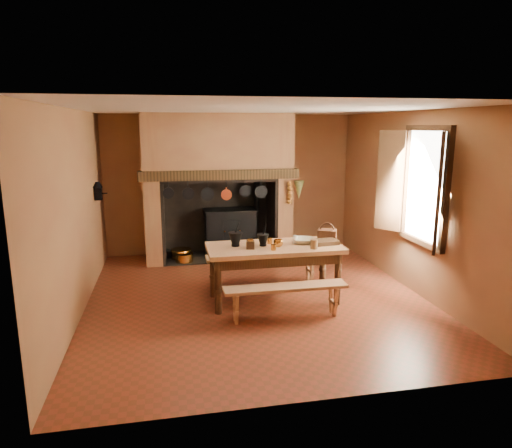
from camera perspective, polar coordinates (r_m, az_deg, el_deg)
The scene contains 28 objects.
floor at distance 7.07m, azimuth 0.01°, elevation -9.13°, with size 5.50×5.50×0.00m, color maroon.
ceiling at distance 6.59m, azimuth 0.01°, elevation 14.18°, with size 5.50×5.50×0.00m, color silver.
back_wall at distance 9.38m, azimuth -3.26°, elevation 4.99°, with size 5.00×0.02×2.80m, color olive.
wall_left at distance 6.68m, azimuth -21.53°, elevation 1.24°, with size 0.02×5.50×2.80m, color olive.
wall_right at distance 7.58m, azimuth 18.92°, elevation 2.64°, with size 0.02×5.50×2.80m, color olive.
wall_front at distance 4.10m, azimuth 7.51°, elevation -4.50°, with size 5.00×0.02×2.80m, color olive.
chimney_breast at distance 8.86m, azimuth -4.83°, elevation 7.23°, with size 2.95×0.96×2.80m.
iron_range at distance 9.23m, azimuth -3.19°, elevation -0.90°, with size 1.12×0.55×1.60m.
hearth_pans at distance 9.03m, azimuth -9.32°, elevation -3.90°, with size 0.51×0.62×0.20m.
hanging_pans at distance 8.41m, azimuth -4.66°, elevation 3.87°, with size 1.92×0.29×0.27m.
onion_string at distance 8.65m, azimuth 4.22°, elevation 3.90°, with size 0.12×0.10×0.46m, color #99561C, non-canonical shape.
herb_bunch at distance 8.69m, azimuth 5.38°, elevation 4.26°, with size 0.20×0.20×0.35m, color olive.
window at distance 7.12m, azimuth 19.62°, elevation 4.46°, with size 0.39×1.75×1.76m.
wall_coffee_mill at distance 8.16m, azimuth -19.16°, elevation 4.09°, with size 0.23×0.16×0.31m.
work_table at distance 6.72m, azimuth 2.29°, elevation -3.83°, with size 1.96×0.87×0.85m.
bench_front at distance 6.22m, azimuth 3.72°, elevation -8.73°, with size 1.68×0.29×0.47m.
bench_back at distance 7.42m, azimuth 1.11°, elevation -4.83°, with size 1.90×0.33×0.53m.
mortar_large at distance 6.64m, azimuth -2.58°, elevation -1.80°, with size 0.21×0.21×0.35m.
mortar_small at distance 6.65m, azimuth 0.88°, elevation -1.92°, with size 0.18×0.18×0.30m.
coffee_grinder at distance 6.50m, azimuth -0.71°, elevation -2.52°, with size 0.16×0.13×0.18m.
brass_mug_a at distance 6.44m, azimuth 2.21°, elevation -2.93°, with size 0.07×0.07×0.08m, color #B27529.
brass_mug_b at distance 6.79m, azimuth 1.74°, elevation -2.10°, with size 0.08×0.08×0.09m, color #B27529.
mixing_bowl at distance 6.85m, azimuth 5.91°, elevation -2.07°, with size 0.32×0.32×0.08m, color beige.
stoneware_crock at distance 6.56m, azimuth 7.26°, elevation -2.51°, with size 0.11×0.11×0.13m, color brown.
glass_jar at distance 6.81m, azimuth 4.93°, elevation -1.95°, with size 0.07×0.07×0.12m, color beige.
wicker_basket at distance 7.10m, azimuth 8.87°, elevation -1.25°, with size 0.34×0.30×0.27m.
wooden_tray at distance 6.85m, azimuth 8.64°, elevation -2.23°, with size 0.36×0.25×0.06m, color #331F10.
brass_cup at distance 6.61m, azimuth 2.80°, elevation -2.42°, with size 0.14×0.14×0.11m, color #B27529.
Camera 1 is at (-1.28, -6.46, 2.57)m, focal length 32.00 mm.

